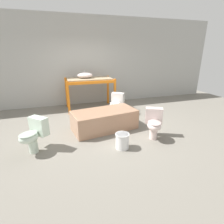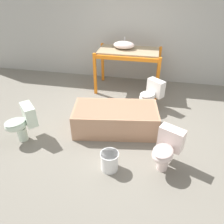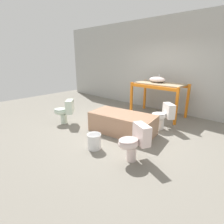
{
  "view_description": "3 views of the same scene",
  "coord_description": "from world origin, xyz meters",
  "px_view_note": "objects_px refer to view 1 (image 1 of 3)",
  "views": [
    {
      "loc": [
        -1.11,
        -4.47,
        1.99
      ],
      "look_at": [
        0.13,
        -0.59,
        0.56
      ],
      "focal_mm": 28.0,
      "sensor_mm": 36.0,
      "label": 1
    },
    {
      "loc": [
        0.64,
        -3.86,
        2.8
      ],
      "look_at": [
        0.02,
        -0.72,
        0.7
      ],
      "focal_mm": 35.0,
      "sensor_mm": 36.0,
      "label": 2
    },
    {
      "loc": [
        2.67,
        -3.6,
        1.89
      ],
      "look_at": [
        -0.07,
        -0.62,
        0.61
      ],
      "focal_mm": 28.0,
      "sensor_mm": 36.0,
      "label": 3
    }
  ],
  "objects_px": {
    "bathtub_main": "(104,118)",
    "bucket_white": "(122,141)",
    "sink_basin": "(85,75)",
    "toilet_near": "(34,134)",
    "toilet_far": "(154,122)",
    "toilet_extra": "(116,103)"
  },
  "relations": [
    {
      "from": "bathtub_main",
      "to": "toilet_extra",
      "type": "distance_m",
      "value": 1.14
    },
    {
      "from": "toilet_far",
      "to": "toilet_extra",
      "type": "height_order",
      "value": "same"
    },
    {
      "from": "toilet_near",
      "to": "bucket_white",
      "type": "xyz_separation_m",
      "value": [
        1.76,
        -0.44,
        -0.23
      ]
    },
    {
      "from": "bathtub_main",
      "to": "bucket_white",
      "type": "relative_size",
      "value": 5.23
    },
    {
      "from": "bathtub_main",
      "to": "toilet_extra",
      "type": "bearing_deg",
      "value": 46.09
    },
    {
      "from": "toilet_far",
      "to": "bucket_white",
      "type": "bearing_deg",
      "value": -139.41
    },
    {
      "from": "bathtub_main",
      "to": "bucket_white",
      "type": "distance_m",
      "value": 1.08
    },
    {
      "from": "toilet_far",
      "to": "bathtub_main",
      "type": "bearing_deg",
      "value": 165.49
    },
    {
      "from": "toilet_near",
      "to": "toilet_extra",
      "type": "xyz_separation_m",
      "value": [
        2.32,
        1.55,
        0.0
      ]
    },
    {
      "from": "toilet_extra",
      "to": "bathtub_main",
      "type": "bearing_deg",
      "value": -85.98
    },
    {
      "from": "sink_basin",
      "to": "bathtub_main",
      "type": "distance_m",
      "value": 2.15
    },
    {
      "from": "bathtub_main",
      "to": "bucket_white",
      "type": "bearing_deg",
      "value": -93.45
    },
    {
      "from": "sink_basin",
      "to": "toilet_far",
      "type": "height_order",
      "value": "sink_basin"
    },
    {
      "from": "bathtub_main",
      "to": "bucket_white",
      "type": "xyz_separation_m",
      "value": [
        0.1,
        -1.07,
        -0.12
      ]
    },
    {
      "from": "sink_basin",
      "to": "bucket_white",
      "type": "distance_m",
      "value": 3.19
    },
    {
      "from": "toilet_extra",
      "to": "bucket_white",
      "type": "bearing_deg",
      "value": -66.32
    },
    {
      "from": "toilet_far",
      "to": "bucket_white",
      "type": "relative_size",
      "value": 2.1
    },
    {
      "from": "sink_basin",
      "to": "toilet_near",
      "type": "distance_m",
      "value": 3.09
    },
    {
      "from": "bathtub_main",
      "to": "toilet_near",
      "type": "xyz_separation_m",
      "value": [
        -1.66,
        -0.63,
        0.11
      ]
    },
    {
      "from": "toilet_near",
      "to": "sink_basin",
      "type": "bearing_deg",
      "value": 104.96
    },
    {
      "from": "sink_basin",
      "to": "bucket_white",
      "type": "xyz_separation_m",
      "value": [
        0.25,
        -3.02,
        -1.01
      ]
    },
    {
      "from": "sink_basin",
      "to": "bathtub_main",
      "type": "relative_size",
      "value": 0.3
    }
  ]
}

